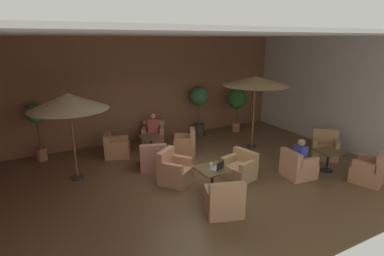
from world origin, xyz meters
The scene contains 26 objects.
ground_plane centered at (0.00, 0.00, -0.01)m, with size 11.29×8.01×0.02m, color brown.
wall_back_brick centered at (0.00, 3.97, 1.94)m, with size 11.29×0.08×3.87m, color brown.
wall_right_plain centered at (5.60, 0.00, 1.94)m, with size 0.08×8.01×3.87m, color silver.
ceiling_slab centered at (0.00, 0.00, 3.90)m, with size 11.29×8.01×0.06m, color silver.
cafe_table_front_left centered at (-0.08, -0.89, 0.51)m, with size 0.81×0.81×0.63m.
armchair_front_left_north centered at (0.98, -0.62, 0.29)m, with size 0.91×0.95×0.78m.
armchair_front_left_east centered at (-0.76, -0.02, 0.34)m, with size 1.06×1.06×0.92m.
armchair_front_left_south centered at (-0.42, -1.94, 0.31)m, with size 0.97×0.91×0.87m.
cafe_table_front_right centered at (3.59, -1.43, 0.48)m, with size 0.71×0.71×0.63m.
armchair_front_right_north centered at (2.49, -1.31, 0.31)m, with size 0.87×0.81×0.82m.
armchair_front_right_east centered at (3.96, -2.48, 0.33)m, with size 0.97×0.97×0.91m.
armchair_front_right_south centered at (4.40, -0.66, 0.33)m, with size 1.10×1.11×0.92m.
cafe_table_mid_center centered at (-0.58, 2.29, 0.46)m, with size 0.69×0.69×0.63m.
armchair_mid_center_north centered at (-0.93, 1.18, 0.30)m, with size 0.98×0.98×0.84m.
armchair_mid_center_east centered at (0.46, 1.78, 0.31)m, with size 0.99×0.98×0.87m.
armchair_mid_center_south centered at (-0.10, 3.34, 0.31)m, with size 1.06×1.04×0.82m.
armchair_mid_center_west centered at (-1.68, 2.66, 0.30)m, with size 0.98×0.97×0.80m.
patio_umbrella_tall_red centered at (2.85, 1.19, 2.40)m, with size 2.28×2.28×2.57m.
patio_umbrella_center_beige centered at (-3.09, 1.47, 2.21)m, with size 2.05×2.05×2.44m.
potted_tree_left_corner centered at (3.54, 3.14, 1.30)m, with size 0.82×0.82×1.81m.
potted_tree_mid_left centered at (1.92, 3.45, 1.37)m, with size 0.75×0.75×1.98m.
potted_tree_mid_right centered at (-3.91, 3.41, 1.35)m, with size 0.62×0.62×1.88m.
patron_blue_shirt centered at (-0.12, 3.30, 0.76)m, with size 0.44×0.35×0.71m.
patron_by_window centered at (2.53, -1.32, 0.75)m, with size 0.25×0.37×0.71m.
iced_drink_cup centered at (-0.08, -0.80, 0.68)m, with size 0.08×0.08×0.11m, color white.
open_laptop centered at (0.02, -0.99, 0.68)m, with size 0.37×0.33×0.20m.
Camera 1 is at (-3.80, -6.85, 3.79)m, focal length 28.06 mm.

